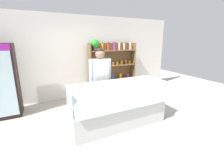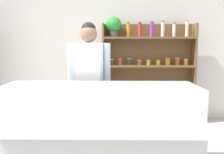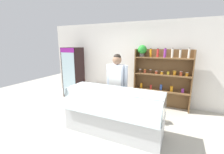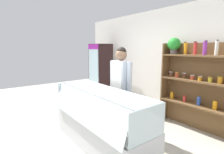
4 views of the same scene
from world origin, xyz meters
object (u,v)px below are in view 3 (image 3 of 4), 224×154
object	(u,v)px
shop_clerk	(117,81)
deli_display_case	(113,119)
drinks_fridge	(73,72)
shelving_unit	(159,73)

from	to	relation	value
shop_clerk	deli_display_case	bearing A→B (deg)	-74.27
deli_display_case	shop_clerk	bearing A→B (deg)	105.73
shop_clerk	drinks_fridge	bearing A→B (deg)	155.77
deli_display_case	shop_clerk	distance (m)	0.96
drinks_fridge	deli_display_case	distance (m)	2.93
deli_display_case	drinks_fridge	bearing A→B (deg)	145.94
shelving_unit	shop_clerk	bearing A→B (deg)	-123.83
deli_display_case	shop_clerk	size ratio (longest dim) A/B	1.24
drinks_fridge	deli_display_case	size ratio (longest dim) A/B	0.86
shelving_unit	deli_display_case	bearing A→B (deg)	-110.15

